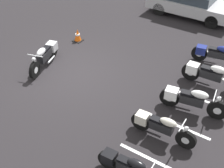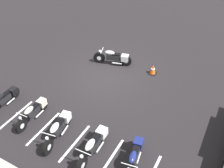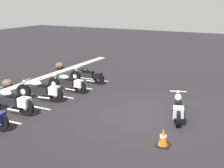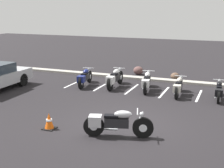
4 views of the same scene
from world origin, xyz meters
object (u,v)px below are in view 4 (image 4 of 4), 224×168
object	(u,v)px
motorcycle_silver_featured	(115,123)
parked_bike_2	(147,81)
landscape_rock_2	(175,76)
parked_bike_1	(115,78)
parked_bike_4	(219,90)
parked_bike_0	(85,77)
traffic_cone	(49,121)
parked_bike_3	(179,86)
landscape_rock_1	(138,70)

from	to	relation	value
motorcycle_silver_featured	parked_bike_2	size ratio (longest dim) A/B	0.97
motorcycle_silver_featured	landscape_rock_2	distance (m)	8.59
motorcycle_silver_featured	parked_bike_1	world-z (taller)	parked_bike_1
parked_bike_4	parked_bike_2	bearing A→B (deg)	82.06
parked_bike_0	traffic_cone	world-z (taller)	parked_bike_0
parked_bike_1	parked_bike_2	xyz separation A→B (m)	(1.69, -0.04, -0.01)
parked_bike_3	traffic_cone	size ratio (longest dim) A/B	3.64
parked_bike_3	parked_bike_4	size ratio (longest dim) A/B	1.03
parked_bike_4	traffic_cone	world-z (taller)	parked_bike_4
motorcycle_silver_featured	traffic_cone	size ratio (longest dim) A/B	3.83
parked_bike_1	parked_bike_2	distance (m)	1.69
landscape_rock_1	motorcycle_silver_featured	bearing A→B (deg)	-77.48
parked_bike_2	landscape_rock_2	world-z (taller)	parked_bike_2
motorcycle_silver_featured	traffic_cone	bearing A→B (deg)	168.42
parked_bike_1	parked_bike_4	size ratio (longest dim) A/B	1.15
parked_bike_1	landscape_rock_1	xyz separation A→B (m)	(0.21, 3.42, -0.22)
parked_bike_0	parked_bike_2	world-z (taller)	parked_bike_2
motorcycle_silver_featured	parked_bike_3	distance (m)	5.55
parked_bike_2	landscape_rock_1	distance (m)	3.76
parked_bike_0	parked_bike_2	xyz separation A→B (m)	(3.23, 0.24, 0.02)
parked_bike_1	landscape_rock_1	world-z (taller)	parked_bike_1
motorcycle_silver_featured	parked_bike_4	bearing A→B (deg)	46.25
parked_bike_4	landscape_rock_1	world-z (taller)	parked_bike_4
parked_bike_0	parked_bike_3	xyz separation A→B (m)	(4.80, -0.04, -0.02)
parked_bike_4	parked_bike_1	bearing A→B (deg)	83.32
traffic_cone	motorcycle_silver_featured	bearing A→B (deg)	5.23
landscape_rock_2	landscape_rock_1	bearing A→B (deg)	165.45
parked_bike_3	parked_bike_4	xyz separation A→B (m)	(1.75, -0.01, -0.01)
parked_bike_2	parked_bike_4	bearing A→B (deg)	-104.45
parked_bike_4	parked_bike_3	bearing A→B (deg)	86.67
motorcycle_silver_featured	parked_bike_3	size ratio (longest dim) A/B	1.05
parked_bike_1	landscape_rock_2	distance (m)	3.79
parked_bike_2	landscape_rock_2	xyz separation A→B (m)	(0.84, 2.85, -0.26)
parked_bike_4	landscape_rock_2	size ratio (longest dim) A/B	3.93
landscape_rock_2	traffic_cone	xyz separation A→B (m)	(-2.53, -8.79, 0.06)
parked_bike_3	landscape_rock_1	distance (m)	4.83
parked_bike_2	traffic_cone	world-z (taller)	parked_bike_2
parked_bike_3	landscape_rock_1	size ratio (longest dim) A/B	3.40
motorcycle_silver_featured	parked_bike_3	xyz separation A→B (m)	(1.02, 5.45, -0.04)
parked_bike_1	traffic_cone	distance (m)	5.98
traffic_cone	landscape_rock_1	bearing A→B (deg)	88.71
parked_bike_2	landscape_rock_2	bearing A→B (deg)	-25.88
parked_bike_1	parked_bike_2	world-z (taller)	parked_bike_1
parked_bike_1	parked_bike_4	world-z (taller)	parked_bike_1
parked_bike_1	parked_bike_3	xyz separation A→B (m)	(3.26, -0.32, -0.05)
parked_bike_3	traffic_cone	world-z (taller)	parked_bike_3
parked_bike_0	landscape_rock_2	world-z (taller)	parked_bike_0
motorcycle_silver_featured	parked_bike_0	size ratio (longest dim) A/B	1.02
parked_bike_0	landscape_rock_2	xyz separation A→B (m)	(4.07, 3.09, -0.24)
parked_bike_3	landscape_rock_1	world-z (taller)	parked_bike_3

